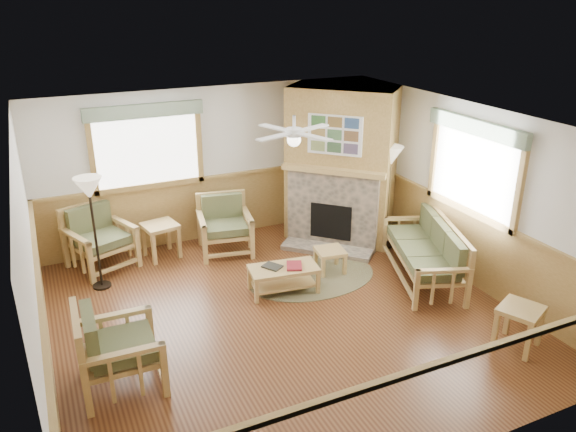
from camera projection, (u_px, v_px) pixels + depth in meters
name	position (u px, v px, depth m)	size (l,w,h in m)	color
floor	(283.00, 315.00, 7.79)	(6.00, 6.00, 0.01)	#593118
ceiling	(282.00, 122.00, 6.78)	(6.00, 6.00, 0.01)	white
wall_back	(212.00, 164.00, 9.81)	(6.00, 0.02, 2.70)	white
wall_front	(429.00, 349.00, 4.76)	(6.00, 0.02, 2.70)	white
wall_left	(32.00, 270.00, 6.11)	(0.02, 6.00, 2.70)	white
wall_right	(464.00, 192.00, 8.45)	(0.02, 6.00, 2.70)	white
wainscot	(283.00, 279.00, 7.58)	(6.00, 6.00, 1.10)	#A37F43
fireplace	(341.00, 164.00, 9.81)	(2.20, 2.20, 2.70)	#A37F43
window_back	(143.00, 102.00, 8.90)	(1.90, 0.16, 1.50)	white
window_right	(481.00, 117.00, 7.83)	(0.16, 1.90, 1.50)	white
ceiling_fan	(294.00, 118.00, 7.16)	(1.24, 1.24, 0.36)	white
sofa	(423.00, 251.00, 8.63)	(0.81, 1.98, 0.91)	tan
armchair_back_left	(100.00, 239.00, 8.94)	(0.89, 0.89, 1.00)	tan
armchair_back_right	(225.00, 226.00, 9.49)	(0.85, 0.85, 0.96)	tan
armchair_left	(120.00, 347.00, 6.24)	(0.88, 0.88, 0.99)	tan
coffee_table	(284.00, 279.00, 8.31)	(1.01, 0.50, 0.40)	tan
end_table_chairs	(161.00, 240.00, 9.37)	(0.53, 0.51, 0.59)	tan
end_table_sofa	(518.00, 327.00, 6.99)	(0.50, 0.48, 0.56)	tan
footstool	(330.00, 260.00, 8.92)	(0.44, 0.44, 0.38)	tan
braided_rug	(312.00, 277.00, 8.78)	(2.06, 2.06, 0.01)	brown
floor_lamp_left	(95.00, 234.00, 8.19)	(0.40, 0.40, 1.75)	black
floor_lamp_right	(388.00, 198.00, 9.54)	(0.41, 0.41, 1.81)	black
book_red	(294.00, 265.00, 8.24)	(0.22, 0.30, 0.03)	maroon
book_dark	(272.00, 266.00, 8.23)	(0.20, 0.27, 0.03)	#272721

